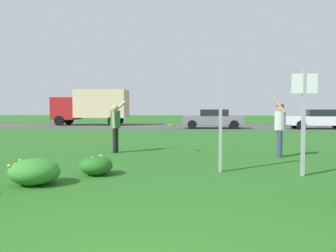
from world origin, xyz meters
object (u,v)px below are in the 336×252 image
person_catcher_red_cap_gray_shirt (280,125)px  car_gray_center_right (213,119)px  sign_post_by_roadside (304,111)px  box_truck_red (92,105)px  sign_post_near_path (220,120)px  car_white_center_left (319,119)px  frisbee_lime (171,126)px  person_thrower_green_shirt (115,124)px

person_catcher_red_cap_gray_shirt → car_gray_center_right: 15.52m
sign_post_by_roadside → person_catcher_red_cap_gray_shirt: 3.12m
sign_post_by_roadside → box_truck_red: box_truck_red is taller
sign_post_by_roadside → box_truck_red: (-12.14, 22.42, 0.33)m
person_catcher_red_cap_gray_shirt → box_truck_red: bearing=122.5°
sign_post_near_path → car_gray_center_right: size_ratio=0.56×
sign_post_near_path → car_white_center_left: (8.36, 18.21, -0.51)m
sign_post_near_path → car_white_center_left: 20.04m
frisbee_lime → car_white_center_left: size_ratio=0.06×
sign_post_by_roadside → frisbee_lime: bearing=131.9°
car_white_center_left → box_truck_red: bearing=168.2°
sign_post_near_path → person_thrower_green_shirt: (-3.39, 3.30, -0.25)m
car_gray_center_right → sign_post_near_path: bearing=-91.5°
sign_post_near_path → car_white_center_left: sign_post_near_path is taller
sign_post_by_roadside → box_truck_red: 25.50m
person_thrower_green_shirt → car_gray_center_right: size_ratio=0.40×
person_thrower_green_shirt → car_gray_center_right: 15.41m
box_truck_red → sign_post_near_path: bearing=-65.0°
sign_post_by_roadside → person_thrower_green_shirt: 6.37m
sign_post_near_path → car_gray_center_right: 18.22m
sign_post_by_roadside → person_catcher_red_cap_gray_shirt: bearing=86.7°
person_catcher_red_cap_gray_shirt → sign_post_by_roadside: bearing=-93.3°
box_truck_red → car_white_center_left: bearing=-11.8°
sign_post_by_roadside → car_white_center_left: size_ratio=0.54×
person_catcher_red_cap_gray_shirt → frisbee_lime: 3.52m
sign_post_by_roadside → frisbee_lime: (-3.30, 3.67, -0.53)m
sign_post_by_roadside → person_thrower_green_shirt: sign_post_by_roadside is taller
box_truck_red → person_catcher_red_cap_gray_shirt: bearing=-57.5°
sign_post_near_path → person_catcher_red_cap_gray_shirt: (2.01, 2.77, -0.23)m
car_white_center_left → person_catcher_red_cap_gray_shirt: bearing=-112.3°
person_thrower_green_shirt → box_truck_red: bearing=110.2°
sign_post_near_path → frisbee_lime: bearing=113.5°
box_truck_red → person_thrower_green_shirt: bearing=-69.8°
sign_post_near_path → sign_post_by_roadside: (1.83, -0.31, 0.23)m
sign_post_near_path → box_truck_red: (-10.31, 22.11, 0.56)m
sign_post_by_roadside → person_catcher_red_cap_gray_shirt: sign_post_by_roadside is taller
car_white_center_left → car_gray_center_right: 7.89m
sign_post_near_path → car_gray_center_right: sign_post_near_path is taller
person_thrower_green_shirt → box_truck_red: size_ratio=0.27×
sign_post_near_path → person_thrower_green_shirt: sign_post_near_path is taller
sign_post_near_path → frisbee_lime: 3.68m
frisbee_lime → car_white_center_left: car_white_center_left is taller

